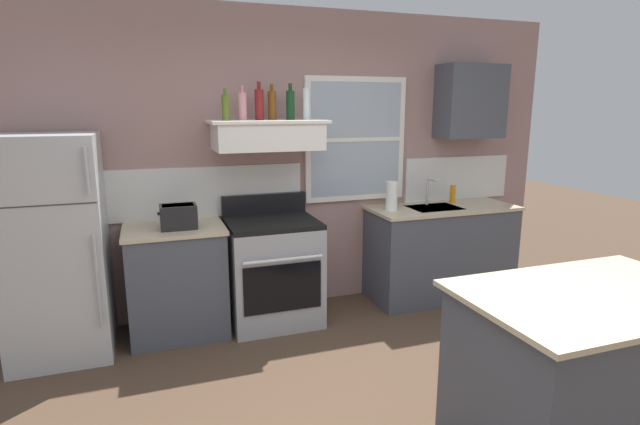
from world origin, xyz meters
The scene contains 18 objects.
back_wall centered at (0.03, 2.23, 1.35)m, with size 5.40×0.11×2.70m.
refrigerator centered at (-1.90, 1.84, 0.83)m, with size 0.70×0.72×1.67m.
counter_left_of_stove centered at (-1.05, 1.90, 0.46)m, with size 0.79×0.63×0.91m.
toaster centered at (-1.01, 1.84, 1.01)m, with size 0.30×0.20×0.19m.
stove_range centered at (-0.25, 1.86, 0.46)m, with size 0.76×0.69×1.09m.
range_hood_shelf centered at (-0.25, 1.96, 1.62)m, with size 0.96×0.52×0.24m.
bottle_olive_oil_square centered at (-0.60, 1.91, 1.85)m, with size 0.06×0.06×0.25m.
bottle_rose_pink centered at (-0.45, 1.95, 1.86)m, with size 0.07×0.07×0.28m.
bottle_red_label_wine centered at (-0.31, 1.97, 1.87)m, with size 0.07×0.07×0.31m.
bottle_amber_wine centered at (-0.19, 2.02, 1.87)m, with size 0.07×0.07×0.29m.
bottle_dark_green_wine centered at (-0.04, 1.98, 1.87)m, with size 0.07×0.07×0.30m.
bottle_clear_tall centered at (0.10, 1.98, 1.88)m, with size 0.06×0.06×0.33m.
counter_right_with_sink centered at (1.45, 1.90, 0.46)m, with size 1.43×0.63×0.91m.
sink_faucet centered at (1.35, 2.00, 1.08)m, with size 0.03×0.17×0.28m.
paper_towel_roll centered at (0.90, 1.90, 1.04)m, with size 0.11×0.11×0.27m, color white.
dish_soap_bottle centered at (1.63, 2.00, 1.00)m, with size 0.06×0.06×0.18m, color orange.
kitchen_island centered at (0.95, -0.31, 0.46)m, with size 1.40×0.90×0.91m.
upper_cabinet_right centered at (1.80, 2.04, 1.90)m, with size 0.64×0.32×0.70m.
Camera 1 is at (-1.21, -2.11, 1.86)m, focal length 27.64 mm.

